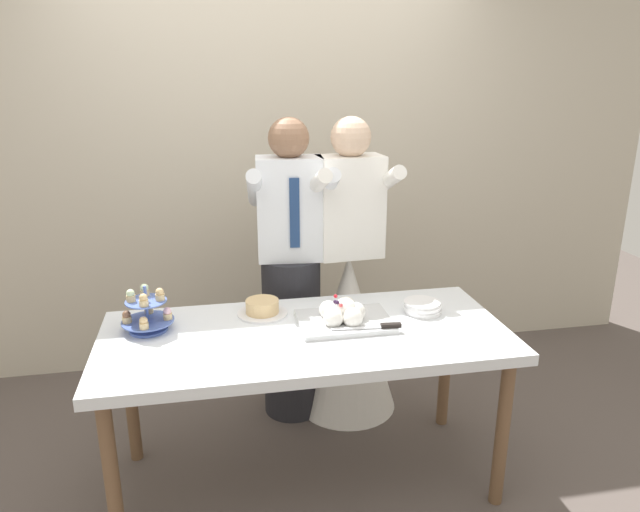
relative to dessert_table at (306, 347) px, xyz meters
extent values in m
plane|color=#564C47|center=(0.00, 0.00, -0.70)|extent=(8.00, 8.00, 0.00)
cube|color=beige|center=(0.00, 1.37, 0.75)|extent=(5.20, 0.10, 2.90)
cube|color=silver|center=(0.00, 0.00, 0.05)|extent=(1.80, 0.80, 0.05)
cylinder|color=brown|center=(-0.82, -0.32, -0.34)|extent=(0.06, 0.06, 0.72)
cylinder|color=brown|center=(0.82, -0.32, -0.34)|extent=(0.06, 0.06, 0.72)
cylinder|color=brown|center=(-0.82, 0.32, -0.34)|extent=(0.06, 0.06, 0.72)
cylinder|color=brown|center=(0.82, 0.32, -0.34)|extent=(0.06, 0.06, 0.72)
cylinder|color=#4C66B2|center=(-0.68, 0.15, 0.08)|extent=(0.17, 0.17, 0.01)
cylinder|color=#4C66B2|center=(-0.68, 0.15, 0.18)|extent=(0.01, 0.01, 0.21)
cylinder|color=#4C66B2|center=(-0.68, 0.15, 0.12)|extent=(0.23, 0.23, 0.01)
cylinder|color=#D1B784|center=(-0.60, 0.15, 0.14)|extent=(0.04, 0.04, 0.03)
sphere|color=#EAB7C6|center=(-0.60, 0.15, 0.16)|extent=(0.04, 0.04, 0.04)
cylinder|color=#D1B784|center=(-0.68, 0.24, 0.14)|extent=(0.04, 0.04, 0.03)
sphere|color=white|center=(-0.68, 0.24, 0.16)|extent=(0.04, 0.04, 0.04)
cylinder|color=#D1B784|center=(-0.77, 0.14, 0.14)|extent=(0.04, 0.04, 0.03)
sphere|color=brown|center=(-0.77, 0.14, 0.16)|extent=(0.04, 0.04, 0.04)
cylinder|color=#D1B784|center=(-0.69, 0.06, 0.14)|extent=(0.04, 0.04, 0.03)
sphere|color=#D6B27A|center=(-0.69, 0.06, 0.16)|extent=(0.04, 0.04, 0.04)
cylinder|color=#4C66B2|center=(-0.68, 0.15, 0.21)|extent=(0.18, 0.18, 0.01)
cylinder|color=#D1B784|center=(-0.62, 0.14, 0.23)|extent=(0.04, 0.04, 0.03)
sphere|color=#D6B27A|center=(-0.62, 0.14, 0.25)|extent=(0.04, 0.04, 0.04)
cylinder|color=#D1B784|center=(-0.69, 0.21, 0.23)|extent=(0.04, 0.04, 0.03)
sphere|color=beige|center=(-0.69, 0.21, 0.25)|extent=(0.04, 0.04, 0.04)
cylinder|color=#D1B784|center=(-0.75, 0.15, 0.23)|extent=(0.04, 0.04, 0.03)
sphere|color=beige|center=(-0.75, 0.15, 0.25)|extent=(0.04, 0.04, 0.04)
cylinder|color=#D1B784|center=(-0.69, 0.09, 0.23)|extent=(0.04, 0.04, 0.03)
sphere|color=#D6B27A|center=(-0.69, 0.09, 0.25)|extent=(0.04, 0.04, 0.04)
cube|color=silver|center=(0.19, 0.05, 0.09)|extent=(0.42, 0.31, 0.02)
sphere|color=white|center=(0.24, 0.05, 0.13)|extent=(0.09, 0.09, 0.09)
sphere|color=white|center=(0.22, 0.13, 0.13)|extent=(0.09, 0.09, 0.09)
sphere|color=white|center=(0.12, 0.10, 0.13)|extent=(0.09, 0.09, 0.09)
sphere|color=white|center=(0.13, 0.00, 0.13)|extent=(0.09, 0.09, 0.09)
sphere|color=white|center=(0.21, -0.02, 0.13)|extent=(0.09, 0.09, 0.09)
sphere|color=white|center=(0.19, 0.05, 0.14)|extent=(0.11, 0.11, 0.11)
sphere|color=#DB474C|center=(0.16, 0.01, 0.18)|extent=(0.02, 0.02, 0.02)
sphere|color=#B21923|center=(0.16, 0.11, 0.19)|extent=(0.02, 0.02, 0.02)
sphere|color=#2D1938|center=(0.15, 0.05, 0.18)|extent=(0.02, 0.02, 0.02)
sphere|color=#2D1938|center=(0.19, 0.05, 0.17)|extent=(0.02, 0.02, 0.02)
sphere|color=#2D1938|center=(0.15, 0.03, 0.19)|extent=(0.02, 0.02, 0.02)
cube|color=silver|center=(0.22, -0.07, 0.10)|extent=(0.23, 0.04, 0.00)
cube|color=black|center=(0.37, -0.08, 0.11)|extent=(0.09, 0.03, 0.02)
cylinder|color=white|center=(0.59, 0.11, 0.08)|extent=(0.17, 0.17, 0.01)
cylinder|color=white|center=(0.59, 0.11, 0.09)|extent=(0.17, 0.17, 0.01)
cylinder|color=white|center=(0.58, 0.11, 0.10)|extent=(0.17, 0.17, 0.01)
cylinder|color=white|center=(0.59, 0.10, 0.11)|extent=(0.17, 0.17, 0.01)
cylinder|color=white|center=(0.58, 0.11, 0.12)|extent=(0.17, 0.17, 0.01)
cylinder|color=white|center=(-0.17, 0.23, 0.08)|extent=(0.24, 0.24, 0.01)
cylinder|color=#D6B27A|center=(-0.17, 0.23, 0.11)|extent=(0.16, 0.16, 0.06)
cylinder|color=#232328|center=(0.03, 0.62, -0.24)|extent=(0.32, 0.32, 0.92)
cube|color=white|center=(0.03, 0.62, 0.49)|extent=(0.36, 0.23, 0.54)
sphere|color=#8C664C|center=(0.03, 0.62, 0.85)|extent=(0.21, 0.21, 0.21)
cylinder|color=white|center=(-0.15, 0.64, 0.60)|extent=(0.12, 0.49, 0.28)
cylinder|color=white|center=(0.23, 0.61, 0.60)|extent=(0.12, 0.49, 0.28)
cube|color=navy|center=(0.04, 0.52, 0.49)|extent=(0.05, 0.02, 0.36)
cone|color=white|center=(0.34, 0.61, -0.24)|extent=(0.56, 0.56, 0.92)
cube|color=white|center=(0.34, 0.61, 0.49)|extent=(0.35, 0.22, 0.54)
sphere|color=beige|center=(0.34, 0.61, 0.85)|extent=(0.21, 0.21, 0.21)
cylinder|color=white|center=(0.15, 0.59, 0.60)|extent=(0.11, 0.49, 0.28)
cylinder|color=white|center=(0.52, 0.62, 0.60)|extent=(0.11, 0.49, 0.28)
camera|label=1|loc=(-0.39, -2.35, 1.19)|focal=33.02mm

